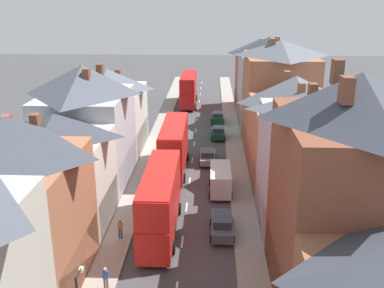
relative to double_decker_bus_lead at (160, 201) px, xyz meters
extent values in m
cube|color=gray|center=(-3.29, 18.66, -2.75)|extent=(2.20, 104.00, 0.14)
cube|color=gray|center=(6.91, 18.66, -2.75)|extent=(2.20, 104.00, 0.14)
cube|color=silver|center=(1.81, -1.34, -2.81)|extent=(0.14, 1.80, 0.01)
cube|color=silver|center=(1.81, 4.66, -2.81)|extent=(0.14, 1.80, 0.01)
cube|color=silver|center=(1.81, 10.66, -2.81)|extent=(0.14, 1.80, 0.01)
cube|color=silver|center=(1.81, 16.66, -2.81)|extent=(0.14, 1.80, 0.01)
cube|color=silver|center=(1.81, 22.66, -2.81)|extent=(0.14, 1.80, 0.01)
cube|color=silver|center=(1.81, 28.66, -2.81)|extent=(0.14, 1.80, 0.01)
cube|color=silver|center=(1.81, 34.66, -2.81)|extent=(0.14, 1.80, 0.01)
cube|color=silver|center=(1.81, 40.66, -2.81)|extent=(0.14, 1.80, 0.01)
cube|color=silver|center=(1.81, 46.66, -2.81)|extent=(0.14, 1.80, 0.01)
cube|color=silver|center=(1.81, 52.66, -2.81)|extent=(0.14, 1.80, 0.01)
cube|color=silver|center=(1.81, 58.66, -2.81)|extent=(0.14, 1.80, 0.01)
cube|color=silver|center=(1.81, 64.66, -2.81)|extent=(0.14, 1.80, 0.01)
cube|color=#A36042|center=(-8.39, -6.93, 1.60)|extent=(8.00, 9.17, 8.83)
cube|color=navy|center=(-4.45, -6.93, -1.22)|extent=(0.12, 8.44, 3.20)
pyramid|color=#383D47|center=(-8.39, -6.93, 7.32)|extent=(8.00, 9.17, 2.61)
cube|color=brown|center=(-9.05, -5.22, 7.79)|extent=(0.60, 0.90, 0.93)
cube|color=beige|center=(-8.39, 1.37, 1.00)|extent=(8.00, 7.42, 7.63)
cube|color=#1E5133|center=(-4.45, 1.37, -1.22)|extent=(0.12, 6.83, 3.20)
pyramid|color=#383D47|center=(-8.39, 1.37, 5.73)|extent=(8.00, 7.42, 1.82)
cube|color=brown|center=(-9.34, 0.17, 6.32)|extent=(0.60, 0.90, 1.19)
cube|color=#ADB2B7|center=(-8.39, 10.22, 1.76)|extent=(8.00, 10.29, 9.15)
cube|color=#1E5133|center=(-4.45, 10.22, -1.22)|extent=(0.12, 9.47, 3.20)
pyramid|color=#474C56|center=(-8.39, 10.22, 7.72)|extent=(8.00, 10.29, 2.79)
cube|color=brown|center=(-7.62, 8.89, 8.34)|extent=(0.60, 0.90, 1.23)
cube|color=brown|center=(-6.93, 11.26, 8.38)|extent=(0.60, 0.90, 1.31)
cube|color=silver|center=(-8.39, 20.16, 0.99)|extent=(8.00, 9.59, 7.62)
cube|color=black|center=(-4.45, 20.16, -1.22)|extent=(0.12, 8.82, 3.20)
pyramid|color=#565B66|center=(-8.39, 20.16, 5.97)|extent=(8.00, 9.59, 2.35)
cube|color=brown|center=(-7.29, 21.27, 6.43)|extent=(0.60, 0.90, 0.92)
cube|color=brown|center=(12.01, -7.62, 3.08)|extent=(8.00, 10.29, 11.79)
cube|color=olive|center=(8.07, -7.62, -1.22)|extent=(0.12, 9.46, 3.20)
pyramid|color=#383D47|center=(12.01, -7.62, 10.25)|extent=(8.00, 10.29, 2.56)
cube|color=brown|center=(11.47, -4.56, 11.02)|extent=(0.60, 0.90, 1.53)
cube|color=brown|center=(10.64, -9.55, 10.93)|extent=(0.60, 0.90, 1.37)
cube|color=#ADB2B7|center=(12.01, 1.45, 2.17)|extent=(8.00, 7.86, 9.97)
cube|color=maroon|center=(8.07, 1.45, -1.22)|extent=(0.12, 7.23, 3.20)
pyramid|color=#565B66|center=(12.01, 1.45, 7.97)|extent=(8.00, 7.86, 1.62)
cube|color=brown|center=(11.26, 0.53, 8.66)|extent=(0.60, 0.90, 1.38)
cube|color=#B2704C|center=(12.01, 10.98, 1.28)|extent=(8.00, 11.20, 8.20)
cube|color=#1E5133|center=(8.07, 10.98, -1.22)|extent=(0.12, 10.31, 3.20)
pyramid|color=#565B66|center=(12.01, 10.98, 6.73)|extent=(8.00, 11.20, 2.70)
cube|color=brown|center=(11.95, 7.90, 7.36)|extent=(0.60, 0.90, 1.24)
cube|color=brown|center=(11.40, 12.74, 7.48)|extent=(0.60, 0.90, 1.50)
cube|color=#A36042|center=(12.01, 21.77, 2.90)|extent=(8.00, 10.38, 11.44)
cube|color=black|center=(8.07, 21.77, -1.22)|extent=(0.12, 9.55, 3.20)
pyramid|color=#565B66|center=(12.01, 21.77, 9.50)|extent=(8.00, 10.38, 1.75)
cube|color=brown|center=(10.94, 21.45, 10.04)|extent=(0.60, 0.90, 1.08)
cube|color=#ADB2B7|center=(12.01, 32.54, 2.29)|extent=(8.00, 11.16, 10.22)
cube|color=navy|center=(8.07, 32.54, -1.22)|extent=(0.12, 10.27, 3.20)
pyramid|color=#383D47|center=(12.01, 32.54, 8.63)|extent=(8.00, 11.16, 2.44)
cube|color=#99664C|center=(12.21, 31.17, 9.17)|extent=(0.60, 0.90, 1.09)
cube|color=#99664C|center=(12.94, 31.80, 9.27)|extent=(0.60, 0.90, 1.29)
cube|color=#A36042|center=(12.01, 42.13, 1.75)|extent=(8.00, 8.00, 9.14)
cube|color=navy|center=(8.07, 42.13, -1.22)|extent=(0.12, 7.36, 3.20)
pyramid|color=#474C56|center=(12.01, 42.13, 7.54)|extent=(8.00, 8.00, 2.44)
cube|color=#99664C|center=(11.77, 40.30, 8.17)|extent=(0.60, 0.90, 1.25)
cube|color=red|center=(0.01, -0.02, -1.17)|extent=(2.44, 10.80, 2.50)
cube|color=red|center=(0.01, -0.02, 1.23)|extent=(2.44, 10.58, 2.30)
cube|color=red|center=(0.01, -0.02, 2.43)|extent=(2.39, 10.37, 0.10)
cube|color=#28333D|center=(0.01, 5.33, -0.97)|extent=(2.20, 0.10, 1.20)
cube|color=#28333D|center=(0.01, 5.33, 1.33)|extent=(2.20, 0.10, 1.10)
cube|color=#28333D|center=(-1.18, -0.02, -0.92)|extent=(0.06, 9.18, 0.90)
cube|color=#28333D|center=(-1.18, -0.02, 1.33)|extent=(0.06, 9.18, 0.90)
cube|color=yellow|center=(0.01, 5.33, 2.13)|extent=(1.34, 0.08, 0.32)
cylinder|color=black|center=(-1.21, 3.32, -2.32)|extent=(0.30, 1.00, 1.00)
cylinder|color=black|center=(1.23, 3.32, -2.32)|extent=(0.30, 1.00, 1.00)
cylinder|color=black|center=(-1.21, -2.99, -2.32)|extent=(0.30, 1.00, 1.00)
cylinder|color=black|center=(1.23, -2.99, -2.32)|extent=(0.30, 1.00, 1.00)
cube|color=red|center=(0.01, 13.20, -1.17)|extent=(2.44, 10.80, 2.50)
cube|color=red|center=(0.01, 13.20, 1.23)|extent=(2.44, 10.58, 2.30)
cube|color=red|center=(0.01, 13.20, 2.43)|extent=(2.39, 10.37, 0.10)
cube|color=#28333D|center=(0.01, 18.55, -0.97)|extent=(2.20, 0.10, 1.20)
cube|color=#28333D|center=(0.01, 18.55, 1.33)|extent=(2.20, 0.10, 1.10)
cube|color=#28333D|center=(-1.18, 13.20, -0.92)|extent=(0.06, 9.18, 0.90)
cube|color=#28333D|center=(-1.18, 13.20, 1.33)|extent=(0.06, 9.18, 0.90)
cube|color=yellow|center=(0.01, 18.55, 2.13)|extent=(1.34, 0.08, 0.32)
cylinder|color=black|center=(-1.21, 16.55, -2.32)|extent=(0.30, 1.00, 1.00)
cylinder|color=black|center=(1.23, 16.55, -2.32)|extent=(0.30, 1.00, 1.00)
cylinder|color=black|center=(-1.21, 10.23, -2.32)|extent=(0.30, 1.00, 1.00)
cylinder|color=black|center=(1.23, 10.23, -2.32)|extent=(0.30, 1.00, 1.00)
cube|color=red|center=(0.01, 43.90, -1.17)|extent=(2.44, 10.80, 2.50)
cube|color=red|center=(0.01, 43.90, 1.23)|extent=(2.44, 10.58, 2.30)
cube|color=red|center=(0.01, 43.90, 2.43)|extent=(2.39, 10.37, 0.10)
cube|color=#28333D|center=(0.01, 49.25, -0.97)|extent=(2.20, 0.10, 1.20)
cube|color=#28333D|center=(0.01, 49.25, 1.33)|extent=(2.20, 0.10, 1.10)
cube|color=#28333D|center=(-1.18, 43.90, -0.92)|extent=(0.06, 9.18, 0.90)
cube|color=#28333D|center=(-1.18, 43.90, 1.33)|extent=(0.06, 9.18, 0.90)
cube|color=yellow|center=(0.01, 49.25, 2.13)|extent=(1.34, 0.08, 0.32)
cylinder|color=black|center=(-1.21, 47.25, -2.32)|extent=(0.30, 1.00, 1.00)
cylinder|color=black|center=(1.23, 47.25, -2.32)|extent=(0.30, 1.00, 1.00)
cylinder|color=black|center=(-1.21, 40.93, -2.32)|extent=(0.30, 1.00, 1.00)
cylinder|color=black|center=(1.23, 40.93, -2.32)|extent=(0.30, 1.00, 1.00)
cube|color=gray|center=(3.61, 16.00, -2.17)|extent=(1.70, 4.23, 0.67)
cube|color=#28333D|center=(3.61, 15.78, -1.54)|extent=(1.46, 2.11, 0.60)
cylinder|color=black|center=(2.76, 17.31, -2.51)|extent=(0.20, 0.62, 0.62)
cylinder|color=black|center=(4.46, 17.31, -2.51)|extent=(0.20, 0.62, 0.62)
cylinder|color=black|center=(2.76, 14.69, -2.51)|extent=(0.20, 0.62, 0.62)
cylinder|color=black|center=(4.46, 14.69, -2.51)|extent=(0.20, 0.62, 0.62)
cube|color=#144728|center=(4.91, 25.18, -2.15)|extent=(1.70, 3.92, 0.72)
cube|color=#28333D|center=(4.91, 24.98, -1.49)|extent=(1.46, 1.96, 0.60)
cylinder|color=black|center=(4.06, 26.39, -2.51)|extent=(0.20, 0.62, 0.62)
cylinder|color=black|center=(5.76, 26.39, -2.51)|extent=(0.20, 0.62, 0.62)
cylinder|color=black|center=(4.06, 23.96, -2.51)|extent=(0.20, 0.62, 0.62)
cylinder|color=black|center=(5.76, 23.96, -2.51)|extent=(0.20, 0.62, 0.62)
cube|color=#4C515B|center=(4.91, 0.05, -2.12)|extent=(1.70, 4.47, 0.78)
cube|color=#28333D|center=(4.91, -0.17, -1.43)|extent=(1.46, 2.23, 0.60)
cylinder|color=black|center=(4.06, 1.44, -2.51)|extent=(0.20, 0.62, 0.62)
cylinder|color=black|center=(5.76, 1.44, -2.51)|extent=(0.20, 0.62, 0.62)
cylinder|color=black|center=(4.06, -1.33, -2.51)|extent=(0.20, 0.62, 0.62)
cylinder|color=black|center=(5.76, -1.33, -2.51)|extent=(0.20, 0.62, 0.62)
cube|color=#144728|center=(4.91, 32.72, -2.12)|extent=(1.70, 3.94, 0.77)
cube|color=#28333D|center=(4.91, 32.52, -1.44)|extent=(1.46, 1.97, 0.60)
cylinder|color=black|center=(4.06, 33.94, -2.51)|extent=(0.20, 0.62, 0.62)
cylinder|color=black|center=(5.76, 33.94, -2.51)|extent=(0.20, 0.62, 0.62)
cylinder|color=black|center=(4.06, 31.50, -2.51)|extent=(0.20, 0.62, 0.62)
cylinder|color=black|center=(5.76, 31.50, -2.51)|extent=(0.20, 0.62, 0.62)
cube|color=silver|center=(4.91, 8.08, -1.46)|extent=(1.96, 5.20, 2.10)
cube|color=#28333D|center=(4.91, 10.63, -1.16)|extent=(1.76, 0.10, 0.90)
cylinder|color=black|center=(3.93, 9.64, -2.46)|extent=(0.24, 0.72, 0.72)
cylinder|color=black|center=(5.89, 9.64, -2.46)|extent=(0.24, 0.72, 0.72)
cylinder|color=black|center=(3.93, 6.52, -2.46)|extent=(0.24, 0.72, 0.72)
cylinder|color=black|center=(5.89, 6.52, -2.46)|extent=(0.24, 0.72, 0.72)
cylinder|color=brown|center=(-2.82, -7.62, -2.26)|extent=(0.14, 0.14, 0.84)
cylinder|color=brown|center=(-2.64, -7.62, -2.26)|extent=(0.14, 0.14, 0.84)
cube|color=#2D4C9E|center=(-2.73, -7.62, -1.57)|extent=(0.36, 0.22, 0.54)
sphere|color=beige|center=(-2.73, -7.62, -1.18)|extent=(0.22, 0.22, 0.22)
cylinder|color=#3D4256|center=(-3.13, -1.25, -2.26)|extent=(0.14, 0.14, 0.84)
cylinder|color=#3D4256|center=(-2.95, -1.25, -2.26)|extent=(0.14, 0.14, 0.84)
cube|color=#A87A38|center=(-3.04, -1.25, -1.57)|extent=(0.36, 0.22, 0.54)
sphere|color=#9E7051|center=(-3.04, -1.25, -1.18)|extent=(0.22, 0.22, 0.22)
cylinder|color=black|center=(-2.44, -13.53, 2.58)|extent=(0.08, 0.90, 0.08)
cube|color=beige|center=(-2.44, -13.08, 2.50)|extent=(0.20, 0.32, 0.20)
camera|label=1|loc=(3.88, -31.92, 15.50)|focal=42.00mm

